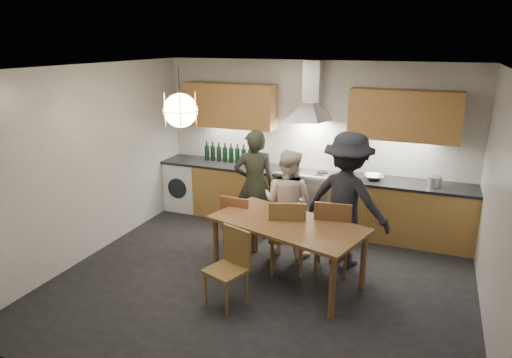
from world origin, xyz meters
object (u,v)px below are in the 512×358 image
at_px(chair_front, 231,262).
at_px(mixing_bowl, 374,177).
at_px(chair_back_left, 238,222).
at_px(person_mid, 288,202).
at_px(person_right, 347,200).
at_px(stock_pot, 434,182).
at_px(person_left, 255,185).
at_px(wine_bottles, 228,153).
at_px(dining_table, 287,229).

height_order(chair_front, mixing_bowl, mixing_bowl).
xyz_separation_m(chair_back_left, mixing_bowl, (1.59, 1.42, 0.42)).
bearing_deg(person_mid, chair_front, 92.67).
distance_m(chair_front, person_right, 1.80).
xyz_separation_m(chair_back_left, stock_pot, (2.43, 1.40, 0.45)).
height_order(person_left, person_mid, person_left).
distance_m(person_mid, person_right, 0.84).
bearing_deg(chair_back_left, person_left, -83.74).
height_order(chair_front, wine_bottles, wine_bottles).
xyz_separation_m(chair_front, wine_bottles, (-1.25, 2.61, 0.55)).
bearing_deg(dining_table, person_right, 67.88).
distance_m(chair_front, mixing_bowl, 2.80).
distance_m(chair_back_left, person_left, 0.77).
bearing_deg(stock_pot, mixing_bowl, 178.51).
bearing_deg(wine_bottles, chair_front, -64.50).
relative_size(person_left, mixing_bowl, 5.67).
xyz_separation_m(person_mid, person_right, (0.82, -0.04, 0.15)).
relative_size(person_right, mixing_bowl, 6.10).
distance_m(mixing_bowl, stock_pot, 0.85).
bearing_deg(person_right, mixing_bowl, -84.44).
distance_m(dining_table, stock_pot, 2.41).
bearing_deg(chair_back_left, chair_front, 113.42).
bearing_deg(person_right, dining_table, 67.47).
bearing_deg(wine_bottles, mixing_bowl, -2.69).
relative_size(chair_back_left, wine_bottles, 1.02).
bearing_deg(person_right, wine_bottles, -11.78).
height_order(dining_table, chair_front, chair_front).
xyz_separation_m(person_mid, mixing_bowl, (1.01, 1.02, 0.19)).
bearing_deg(person_left, dining_table, 105.36).
relative_size(chair_back_left, person_right, 0.50).
bearing_deg(wine_bottles, dining_table, -48.58).
bearing_deg(mixing_bowl, wine_bottles, 177.31).
bearing_deg(chair_back_left, person_mid, -141.27).
bearing_deg(chair_back_left, stock_pot, -146.61).
bearing_deg(chair_front, dining_table, 77.52).
bearing_deg(chair_front, person_right, 73.84).
height_order(stock_pot, wine_bottles, wine_bottles).
height_order(chair_back_left, person_right, person_right).
distance_m(person_left, stock_pot, 2.57).
relative_size(chair_front, wine_bottles, 1.01).
distance_m(chair_back_left, wine_bottles, 1.84).
distance_m(chair_back_left, stock_pot, 2.84).
xyz_separation_m(person_right, stock_pot, (1.04, 1.04, 0.07)).
xyz_separation_m(mixing_bowl, wine_bottles, (-2.44, 0.12, 0.13)).
xyz_separation_m(mixing_bowl, stock_pot, (0.84, -0.02, 0.03)).
relative_size(person_right, stock_pot, 9.36).
height_order(chair_back_left, chair_front, chair_back_left).
bearing_deg(chair_front, stock_pot, 69.34).
distance_m(chair_back_left, person_mid, 0.74).
distance_m(person_right, wine_bottles, 2.55).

